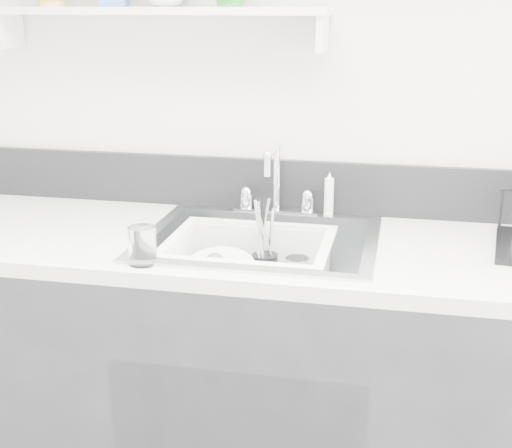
# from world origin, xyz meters

# --- Properties ---
(counter_run) EXTENTS (3.20, 0.62, 0.92)m
(counter_run) POSITION_xyz_m (0.00, 1.19, 0.46)
(counter_run) COLOR #262629
(counter_run) RESTS_ON ground
(backsplash) EXTENTS (3.20, 0.02, 0.16)m
(backsplash) POSITION_xyz_m (0.00, 1.49, 1.00)
(backsplash) COLOR black
(backsplash) RESTS_ON counter_run
(sink) EXTENTS (0.64, 0.52, 0.20)m
(sink) POSITION_xyz_m (0.00, 1.19, 0.83)
(sink) COLOR silver
(sink) RESTS_ON counter_run
(faucet) EXTENTS (0.26, 0.18, 0.23)m
(faucet) POSITION_xyz_m (0.00, 1.44, 0.98)
(faucet) COLOR silver
(faucet) RESTS_ON counter_run
(side_sprayer) EXTENTS (0.03, 0.03, 0.14)m
(side_sprayer) POSITION_xyz_m (0.16, 1.44, 0.99)
(side_sprayer) COLOR white
(side_sprayer) RESTS_ON counter_run
(wall_shelf) EXTENTS (1.00, 0.16, 0.12)m
(wall_shelf) POSITION_xyz_m (-0.35, 1.42, 1.51)
(wall_shelf) COLOR silver
(wall_shelf) RESTS_ON room_shell
(wash_tub) EXTENTS (0.54, 0.49, 0.17)m
(wash_tub) POSITION_xyz_m (-0.02, 1.17, 0.84)
(wash_tub) COLOR white
(wash_tub) RESTS_ON sink
(plate_stack) EXTENTS (0.27, 0.26, 0.11)m
(plate_stack) POSITION_xyz_m (-0.10, 1.14, 0.80)
(plate_stack) COLOR white
(plate_stack) RESTS_ON wash_tub
(utensil_cup) EXTENTS (0.07, 0.07, 0.25)m
(utensil_cup) POSITION_xyz_m (0.00, 1.24, 0.82)
(utensil_cup) COLOR black
(utensil_cup) RESTS_ON wash_tub
(ladle) EXTENTS (0.31, 0.21, 0.08)m
(ladle) POSITION_xyz_m (-0.07, 1.17, 0.81)
(ladle) COLOR silver
(ladle) RESTS_ON wash_tub
(tumbler_in_tub) EXTENTS (0.09, 0.09, 0.09)m
(tumbler_in_tub) POSITION_xyz_m (0.10, 1.22, 0.81)
(tumbler_in_tub) COLOR white
(tumbler_in_tub) RESTS_ON wash_tub
(tumbler_counter) EXTENTS (0.09, 0.09, 0.10)m
(tumbler_counter) POSITION_xyz_m (-0.25, 0.94, 0.97)
(tumbler_counter) COLOR white
(tumbler_counter) RESTS_ON counter_run
(bowl_small) EXTENTS (0.11, 0.11, 0.03)m
(bowl_small) POSITION_xyz_m (0.07, 1.14, 0.78)
(bowl_small) COLOR white
(bowl_small) RESTS_ON wash_tub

